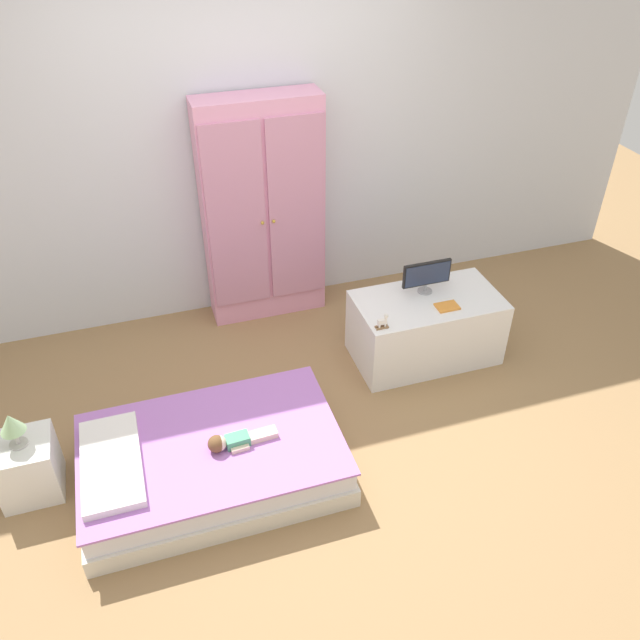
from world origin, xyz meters
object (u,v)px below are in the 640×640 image
nightstand (28,467)px  wardrobe (263,212)px  table_lamp (11,425)px  tv_stand (425,328)px  book_orange (447,306)px  rocking_horse_toy (383,322)px  doll (230,441)px  tv_monitor (427,275)px  bed (213,459)px

nightstand → wardrobe: (1.68, 1.32, 0.65)m
table_lamp → tv_stand: 2.64m
nightstand → tv_stand: size_ratio=0.37×
book_orange → table_lamp: bearing=-173.5°
nightstand → book_orange: book_orange is taller
rocking_horse_toy → book_orange: rocking_horse_toy is taller
doll → tv_monitor: 1.74m
bed → tv_stand: tv_stand is taller
wardrobe → tv_monitor: wardrobe is taller
bed → book_orange: (1.68, 0.51, 0.35)m
tv_stand → book_orange: bearing=-58.6°
doll → tv_stand: tv_stand is taller
nightstand → tv_stand: (2.59, 0.42, 0.06)m
bed → table_lamp: table_lamp is taller
bed → nightstand: size_ratio=4.02×
doll → nightstand: doll is taller
table_lamp → wardrobe: (1.68, 1.32, 0.32)m
wardrobe → nightstand: bearing=-141.8°
tv_stand → table_lamp: bearing=-170.7°
nightstand → wardrobe: bearing=38.2°
table_lamp → doll: bearing=-13.9°
doll → rocking_horse_toy: rocking_horse_toy is taller
bed → table_lamp: bearing=167.8°
doll → tv_monitor: bearing=27.3°
doll → tv_monitor: tv_monitor is taller
table_lamp → rocking_horse_toy: (2.17, 0.23, 0.02)m
tv_stand → bed: bearing=-158.4°
wardrobe → rocking_horse_toy: (0.49, -1.10, -0.31)m
wardrobe → tv_monitor: bearing=-41.3°
tv_stand → doll: bearing=-155.3°
wardrobe → book_orange: (0.98, -1.02, -0.34)m
table_lamp → bed: bearing=-12.2°
tv_stand → book_orange: (0.07, -0.12, 0.24)m
doll → table_lamp: size_ratio=1.81×
wardrobe → book_orange: wardrobe is taller
table_lamp → rocking_horse_toy: size_ratio=2.10×
nightstand → wardrobe: size_ratio=0.22×
doll → book_orange: 1.69m
tv_stand → tv_monitor: tv_monitor is taller
wardrobe → book_orange: 1.45m
bed → tv_monitor: tv_monitor is taller
bed → nightstand: bearing=167.8°
table_lamp → tv_monitor: (2.60, 0.52, 0.11)m
doll → tv_stand: size_ratio=0.40×
doll → bed: bearing=150.5°
tv_stand → tv_monitor: bearing=81.7°
tv_stand → nightstand: bearing=-170.7°
tv_stand → rocking_horse_toy: rocking_horse_toy is taller
bed → rocking_horse_toy: rocking_horse_toy is taller
doll → tv_stand: bearing=24.7°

